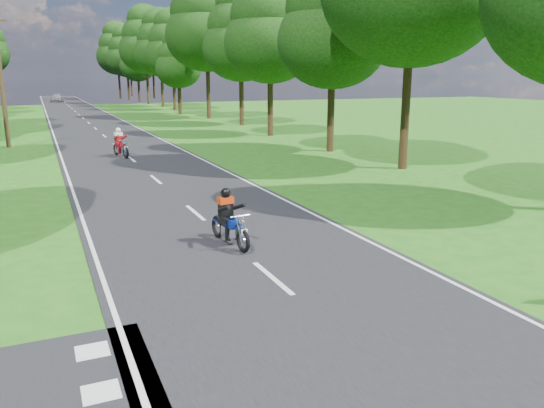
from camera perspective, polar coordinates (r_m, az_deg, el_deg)
name	(u,v)px	position (r m, az deg, el deg)	size (l,w,h in m)	color
ground	(318,317)	(9.67, 4.92, -11.99)	(160.00, 160.00, 0.00)	#1D5E15
main_road	(83,118)	(57.94, -19.64, 8.68)	(7.00, 140.00, 0.02)	black
road_markings	(83,120)	(56.07, -19.63, 8.55)	(7.40, 140.00, 0.01)	silver
treeline	(83,40)	(68.06, -19.66, 16.25)	(40.00, 115.35, 14.78)	black
telegraph_pole	(1,78)	(35.68, -27.13, 11.97)	(1.20, 0.26, 8.00)	#382616
rider_near_blue	(229,217)	(13.31, -4.60, -1.40)	(0.57, 1.72, 1.43)	navy
rider_far_red	(120,142)	(29.21, -16.01, 6.40)	(0.61, 1.84, 1.53)	#AC0D29
distant_car	(57,98)	(96.60, -22.12, 10.54)	(1.64, 4.07, 1.39)	#A6A9AD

